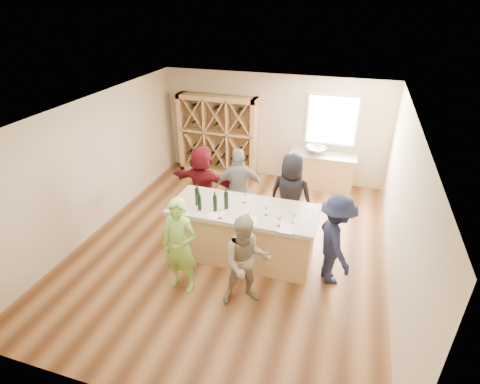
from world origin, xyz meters
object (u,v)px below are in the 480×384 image
(wine_bottle_b, at_px, (199,203))
(person_far_right, at_px, (291,196))
(person_server, at_px, (335,240))
(person_near_right, at_px, (246,262))
(person_far_mid, at_px, (239,189))
(wine_bottle_e, at_px, (226,200))
(tasting_counter_base, at_px, (243,234))
(wine_bottle_a, at_px, (197,197))
(wine_rack, at_px, (218,135))
(wine_bottle_d, at_px, (215,204))
(sink, at_px, (316,150))
(person_near_left, at_px, (180,246))
(person_far_left, at_px, (203,184))

(wine_bottle_b, height_order, person_far_right, person_far_right)
(wine_bottle_b, height_order, person_server, person_server)
(person_near_right, relative_size, person_far_mid, 0.90)
(wine_bottle_e, bearing_deg, tasting_counter_base, 19.36)
(tasting_counter_base, height_order, wine_bottle_a, wine_bottle_a)
(wine_bottle_e, bearing_deg, wine_bottle_b, -156.85)
(wine_rack, bearing_deg, wine_bottle_a, -75.37)
(wine_bottle_a, distance_m, person_near_right, 1.67)
(tasting_counter_base, relative_size, person_near_right, 1.61)
(wine_bottle_e, relative_size, person_far_mid, 0.18)
(wine_bottle_d, distance_m, person_far_right, 1.73)
(wine_rack, relative_size, person_server, 1.30)
(person_near_right, height_order, person_far_right, person_far_right)
(sink, height_order, person_server, person_server)
(person_far_mid, height_order, person_far_right, person_far_right)
(sink, height_order, person_far_mid, person_far_mid)
(person_near_left, bearing_deg, wine_bottle_d, 77.39)
(wine_bottle_e, bearing_deg, wine_bottle_d, -137.32)
(person_server, bearing_deg, wine_bottle_e, 63.55)
(person_far_right, bearing_deg, tasting_counter_base, 62.47)
(wine_rack, distance_m, person_far_right, 3.57)
(wine_bottle_b, height_order, wine_bottle_e, wine_bottle_e)
(wine_bottle_a, distance_m, person_far_right, 1.95)
(tasting_counter_base, xyz_separation_m, person_near_right, (0.40, -1.15, 0.31))
(person_far_mid, xyz_separation_m, person_far_left, (-0.85, 0.03, -0.02))
(sink, distance_m, wine_bottle_d, 3.95)
(tasting_counter_base, distance_m, wine_bottle_b, 1.08)
(wine_bottle_e, height_order, person_far_mid, person_far_mid)
(tasting_counter_base, height_order, person_near_right, person_near_right)
(tasting_counter_base, relative_size, person_server, 1.54)
(wine_bottle_a, bearing_deg, person_near_right, -39.07)
(wine_bottle_e, height_order, person_far_left, person_far_left)
(person_near_left, xyz_separation_m, person_near_right, (1.15, 0.01, -0.06))
(wine_bottle_b, bearing_deg, sink, 66.43)
(wine_bottle_d, relative_size, person_far_mid, 0.17)
(tasting_counter_base, relative_size, person_far_left, 1.48)
(person_near_left, bearing_deg, person_far_right, 61.15)
(sink, xyz_separation_m, person_far_right, (-0.19, -2.46, -0.09))
(person_near_right, xyz_separation_m, person_far_right, (0.30, 2.14, 0.11))
(sink, xyz_separation_m, tasting_counter_base, (-0.89, -3.45, -0.51))
(wine_bottle_a, relative_size, wine_bottle_e, 1.02)
(tasting_counter_base, distance_m, wine_bottle_e, 0.81)
(wine_bottle_a, bearing_deg, wine_bottle_e, 3.04)
(person_near_left, bearing_deg, wine_bottle_a, 100.96)
(sink, height_order, wine_bottle_a, wine_bottle_a)
(person_far_right, bearing_deg, person_near_left, 63.80)
(wine_bottle_e, distance_m, person_server, 2.04)
(person_far_mid, bearing_deg, wine_bottle_a, 50.48)
(wine_bottle_d, xyz_separation_m, person_far_right, (1.16, 1.25, -0.31))
(sink, height_order, person_near_right, person_near_right)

